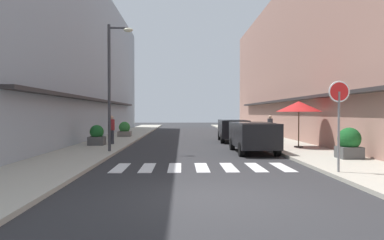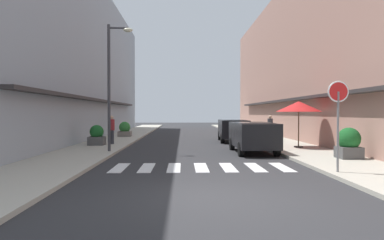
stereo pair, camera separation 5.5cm
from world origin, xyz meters
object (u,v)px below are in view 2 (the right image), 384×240
at_px(parked_car_near, 253,134).
at_px(pedestrian_walking_near, 270,127).
at_px(street_lamp, 113,75).
at_px(pedestrian_walking_far, 112,129).
at_px(planter_far, 125,130).
at_px(cafe_umbrella, 299,107).
at_px(planter_corner, 349,143).
at_px(round_street_sign, 338,102).
at_px(parked_car_mid, 233,128).
at_px(planter_midblock, 97,136).

relative_size(parked_car_near, pedestrian_walking_near, 2.60).
distance_m(parked_car_near, street_lamp, 7.21).
bearing_deg(pedestrian_walking_far, planter_far, 113.52).
height_order(street_lamp, cafe_umbrella, street_lamp).
relative_size(parked_car_near, planter_far, 3.81).
bearing_deg(planter_corner, pedestrian_walking_far, 147.08).
relative_size(cafe_umbrella, planter_far, 2.13).
bearing_deg(pedestrian_walking_near, round_street_sign, -54.20).
distance_m(street_lamp, planter_corner, 10.74).
relative_size(parked_car_mid, planter_far, 3.93).
bearing_deg(round_street_sign, pedestrian_walking_near, 85.81).
distance_m(planter_far, pedestrian_walking_near, 11.10).
distance_m(parked_car_mid, planter_corner, 10.44).
height_order(parked_car_mid, pedestrian_walking_far, pedestrian_walking_far).
bearing_deg(street_lamp, pedestrian_walking_far, 101.89).
bearing_deg(planter_far, planter_midblock, -92.99).
bearing_deg(planter_far, parked_car_near, -53.46).
bearing_deg(pedestrian_walking_far, planter_midblock, -114.59).
bearing_deg(planter_midblock, cafe_umbrella, -8.40).
xyz_separation_m(parked_car_mid, round_street_sign, (1.36, -13.20, 1.32)).
relative_size(round_street_sign, planter_corner, 2.26).
height_order(street_lamp, planter_midblock, street_lamp).
bearing_deg(cafe_umbrella, pedestrian_walking_near, 96.13).
distance_m(street_lamp, planter_far, 11.09).
bearing_deg(cafe_umbrella, pedestrian_walking_far, 167.29).
relative_size(street_lamp, planter_midblock, 5.27).
xyz_separation_m(street_lamp, planter_far, (-1.14, 10.59, -3.07)).
relative_size(parked_car_near, street_lamp, 0.72).
relative_size(round_street_sign, cafe_umbrella, 1.15).
bearing_deg(parked_car_near, pedestrian_walking_near, 68.86).
relative_size(planter_far, pedestrian_walking_near, 0.68).
height_order(cafe_umbrella, pedestrian_walking_near, cafe_umbrella).
bearing_deg(planter_midblock, round_street_sign, -44.91).
relative_size(parked_car_near, parked_car_mid, 0.97).
bearing_deg(street_lamp, pedestrian_walking_near, 33.51).
xyz_separation_m(parked_car_near, planter_corner, (3.22, -3.07, -0.20)).
bearing_deg(planter_midblock, parked_car_mid, 24.27).
bearing_deg(street_lamp, parked_car_mid, 46.18).
height_order(planter_midblock, pedestrian_walking_near, pedestrian_walking_near).
relative_size(parked_car_mid, pedestrian_walking_near, 2.68).
xyz_separation_m(round_street_sign, pedestrian_walking_near, (0.89, 12.17, -1.25)).
relative_size(street_lamp, cafe_umbrella, 2.46).
xyz_separation_m(parked_car_mid, planter_midblock, (-8.18, -3.69, -0.28)).
xyz_separation_m(cafe_umbrella, planter_corner, (0.51, -4.63, -1.52)).
xyz_separation_m(parked_car_mid, planter_corner, (3.22, -9.93, -0.20)).
bearing_deg(cafe_umbrella, street_lamp, -170.11).
height_order(cafe_umbrella, pedestrian_walking_far, cafe_umbrella).
bearing_deg(pedestrian_walking_near, planter_midblock, -125.73).
height_order(street_lamp, planter_corner, street_lamp).
xyz_separation_m(parked_car_near, planter_midblock, (-8.18, 3.17, -0.28)).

